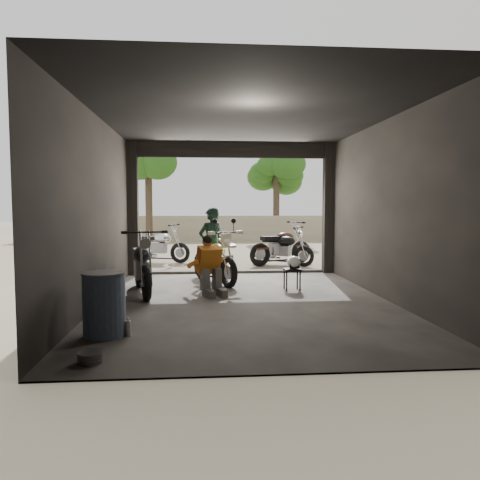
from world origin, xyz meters
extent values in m
plane|color=#7A6D56|center=(0.00, 0.00, 0.00)|extent=(80.00, 80.00, 0.00)
cube|color=#2D2B28|center=(0.00, 0.00, 0.01)|extent=(5.00, 7.00, 0.02)
plane|color=black|center=(0.00, 0.00, 3.20)|extent=(7.00, 7.00, 0.00)
cube|color=black|center=(0.00, -3.50, 1.60)|extent=(5.00, 0.02, 3.20)
cube|color=black|center=(-2.50, 0.00, 1.60)|extent=(0.02, 7.00, 3.20)
cube|color=black|center=(2.50, 0.00, 1.60)|extent=(0.02, 7.00, 3.20)
cube|color=black|center=(-2.38, 3.38, 1.60)|extent=(0.24, 0.24, 3.20)
cube|color=black|center=(2.38, 3.38, 1.60)|extent=(0.24, 0.24, 3.20)
cube|color=black|center=(0.00, 3.42, 3.02)|extent=(5.00, 0.16, 0.36)
cube|color=#2D2B28|center=(0.00, 3.50, 0.04)|extent=(5.00, 0.25, 0.08)
cube|color=gray|center=(0.00, 14.00, 0.60)|extent=(18.00, 0.30, 1.20)
cylinder|color=#382B1E|center=(-3.00, 12.50, 1.79)|extent=(0.30, 0.30, 3.58)
ellipsoid|color=#1E4C14|center=(-3.00, 12.50, 4.03)|extent=(2.20, 2.20, 3.14)
cylinder|color=#382B1E|center=(2.80, 14.00, 1.60)|extent=(0.30, 0.30, 3.20)
ellipsoid|color=#1E4C14|center=(2.80, 14.00, 3.60)|extent=(2.20, 2.20, 2.80)
imported|color=black|center=(-0.54, 2.24, 0.82)|extent=(0.71, 0.63, 1.65)
cube|color=black|center=(1.02, 1.04, 0.42)|extent=(0.32, 0.32, 0.04)
cylinder|color=black|center=(0.89, 0.91, 0.21)|extent=(0.03, 0.03, 0.42)
cylinder|color=black|center=(1.16, 0.91, 0.21)|extent=(0.03, 0.03, 0.42)
cylinder|color=black|center=(0.89, 1.18, 0.21)|extent=(0.03, 0.03, 0.42)
cylinder|color=black|center=(1.16, 1.18, 0.21)|extent=(0.03, 0.03, 0.42)
ellipsoid|color=white|center=(1.05, 1.04, 0.57)|extent=(0.32, 0.33, 0.25)
cylinder|color=#455675|center=(-2.00, -1.97, 0.42)|extent=(0.58, 0.58, 0.83)
cylinder|color=black|center=(2.73, 3.43, 1.10)|extent=(0.08, 0.08, 2.19)
cylinder|color=silver|center=(2.73, 3.41, 1.99)|extent=(0.80, 0.03, 0.80)
camera|label=1|loc=(-0.76, -7.98, 1.69)|focal=35.00mm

